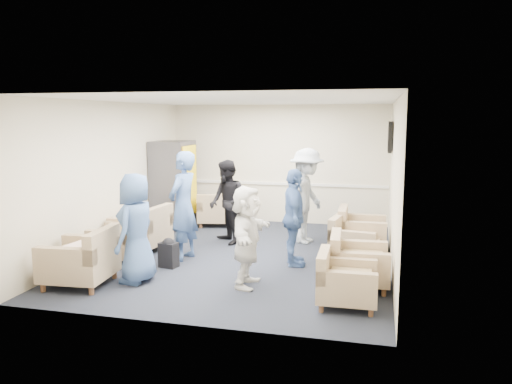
% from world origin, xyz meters
% --- Properties ---
extents(floor, '(6.00, 6.00, 0.00)m').
position_xyz_m(floor, '(0.00, 0.00, 0.00)').
color(floor, black).
rests_on(floor, ground).
extents(ceiling, '(6.00, 6.00, 0.00)m').
position_xyz_m(ceiling, '(0.00, 0.00, 2.70)').
color(ceiling, silver).
rests_on(ceiling, back_wall).
extents(back_wall, '(5.00, 0.02, 2.70)m').
position_xyz_m(back_wall, '(0.00, 3.00, 1.35)').
color(back_wall, beige).
rests_on(back_wall, floor).
extents(front_wall, '(5.00, 0.02, 2.70)m').
position_xyz_m(front_wall, '(0.00, -3.00, 1.35)').
color(front_wall, beige).
rests_on(front_wall, floor).
extents(left_wall, '(0.02, 6.00, 2.70)m').
position_xyz_m(left_wall, '(-2.50, 0.00, 1.35)').
color(left_wall, beige).
rests_on(left_wall, floor).
extents(right_wall, '(0.02, 6.00, 2.70)m').
position_xyz_m(right_wall, '(2.50, 0.00, 1.35)').
color(right_wall, beige).
rests_on(right_wall, floor).
extents(chair_rail, '(4.98, 0.04, 0.06)m').
position_xyz_m(chair_rail, '(0.00, 2.98, 0.90)').
color(chair_rail, silver).
rests_on(chair_rail, back_wall).
extents(tv, '(0.10, 1.00, 0.58)m').
position_xyz_m(tv, '(2.44, 1.80, 2.05)').
color(tv, black).
rests_on(tv, right_wall).
extents(armchair_left_near, '(0.96, 0.96, 0.71)m').
position_xyz_m(armchair_left_near, '(-1.86, -2.03, 0.36)').
color(armchair_left_near, '#988062').
rests_on(armchair_left_near, floor).
extents(armchair_left_mid, '(0.84, 0.84, 0.64)m').
position_xyz_m(armchair_left_mid, '(-1.94, -0.75, 0.32)').
color(armchair_left_mid, '#988062').
rests_on(armchair_left_mid, floor).
extents(armchair_left_far, '(0.96, 0.96, 0.70)m').
position_xyz_m(armchair_left_far, '(-1.90, -0.02, 0.35)').
color(armchair_left_far, '#988062').
rests_on(armchair_left_far, floor).
extents(armchair_right_near, '(0.76, 0.76, 0.60)m').
position_xyz_m(armchair_right_near, '(1.86, -1.93, 0.30)').
color(armchair_right_near, '#988062').
rests_on(armchair_right_near, floor).
extents(armchair_right_midnear, '(0.86, 0.86, 0.65)m').
position_xyz_m(armchair_right_midnear, '(1.97, -1.15, 0.33)').
color(armchair_right_midnear, '#988062').
rests_on(armchair_right_midnear, floor).
extents(armchair_right_midfar, '(0.89, 0.89, 0.62)m').
position_xyz_m(armchair_right_midfar, '(1.85, 0.25, 0.31)').
color(armchair_right_midfar, '#988062').
rests_on(armchair_right_midfar, floor).
extents(armchair_right_far, '(0.85, 0.85, 0.68)m').
position_xyz_m(armchair_right_far, '(1.94, 0.83, 0.34)').
color(armchair_right_far, '#988062').
rests_on(armchair_right_far, floor).
extents(armchair_corner, '(0.94, 0.94, 0.63)m').
position_xyz_m(armchair_corner, '(-1.25, 2.26, 0.32)').
color(armchair_corner, '#988062').
rests_on(armchair_corner, floor).
extents(vending_machine, '(0.77, 0.90, 1.91)m').
position_xyz_m(vending_machine, '(-2.09, 1.85, 0.96)').
color(vending_machine, '#504F57').
rests_on(vending_machine, floor).
extents(backpack, '(0.32, 0.25, 0.49)m').
position_xyz_m(backpack, '(-1.02, -0.92, 0.25)').
color(backpack, black).
rests_on(backpack, floor).
extents(pillow, '(0.41, 0.52, 0.14)m').
position_xyz_m(pillow, '(-1.87, -2.04, 0.54)').
color(pillow, white).
rests_on(pillow, armchair_left_near).
extents(person_front_left, '(0.57, 0.83, 1.62)m').
position_xyz_m(person_front_left, '(-1.17, -1.70, 0.81)').
color(person_front_left, '#3E5D96').
rests_on(person_front_left, floor).
extents(person_mid_left, '(0.54, 0.73, 1.86)m').
position_xyz_m(person_mid_left, '(-0.95, -0.42, 0.93)').
color(person_mid_left, '#3E5D96').
rests_on(person_mid_left, floor).
extents(person_back_left, '(0.97, 1.00, 1.62)m').
position_xyz_m(person_back_left, '(-0.55, 0.79, 0.81)').
color(person_back_left, black).
rests_on(person_back_left, floor).
extents(person_back_right, '(0.94, 1.31, 1.84)m').
position_xyz_m(person_back_right, '(0.92, 1.20, 0.92)').
color(person_back_right, silver).
rests_on(person_back_right, floor).
extents(person_mid_right, '(0.60, 1.00, 1.60)m').
position_xyz_m(person_mid_right, '(0.94, -0.33, 0.80)').
color(person_mid_right, '#3E5D96').
rests_on(person_mid_right, floor).
extents(person_front_right, '(0.45, 1.36, 1.46)m').
position_xyz_m(person_front_right, '(0.45, -1.49, 0.73)').
color(person_front_right, white).
rests_on(person_front_right, floor).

